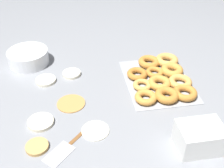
{
  "coord_description": "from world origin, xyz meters",
  "views": [
    {
      "loc": [
        -0.93,
        0.07,
        0.77
      ],
      "look_at": [
        0.04,
        -0.1,
        0.04
      ],
      "focal_mm": 45.0,
      "sensor_mm": 36.0,
      "label": 1
    }
  ],
  "objects_px": {
    "batter_bowl": "(28,57)",
    "spatula": "(64,149)",
    "pancake_0": "(37,147)",
    "pancake_5": "(72,74)",
    "pancake_4": "(95,130)",
    "pancake_1": "(46,80)",
    "container_stack": "(200,137)",
    "pancake_3": "(41,122)",
    "pancake_2": "(71,103)",
    "donut_tray": "(161,78)"
  },
  "relations": [
    {
      "from": "pancake_0",
      "to": "spatula",
      "type": "distance_m",
      "value": 0.1
    },
    {
      "from": "container_stack",
      "to": "pancake_1",
      "type": "bearing_deg",
      "value": 47.81
    },
    {
      "from": "pancake_5",
      "to": "pancake_4",
      "type": "bearing_deg",
      "value": -170.0
    },
    {
      "from": "pancake_3",
      "to": "pancake_2",
      "type": "bearing_deg",
      "value": -51.19
    },
    {
      "from": "pancake_1",
      "to": "batter_bowl",
      "type": "height_order",
      "value": "batter_bowl"
    },
    {
      "from": "pancake_5",
      "to": "batter_bowl",
      "type": "xyz_separation_m",
      "value": [
        0.14,
        0.21,
        0.03
      ]
    },
    {
      "from": "spatula",
      "to": "pancake_3",
      "type": "bearing_deg",
      "value": -104.82
    },
    {
      "from": "pancake_0",
      "to": "pancake_3",
      "type": "bearing_deg",
      "value": -3.87
    },
    {
      "from": "pancake_1",
      "to": "pancake_4",
      "type": "xyz_separation_m",
      "value": [
        -0.35,
        -0.19,
        -0.0
      ]
    },
    {
      "from": "donut_tray",
      "to": "spatula",
      "type": "relative_size",
      "value": 1.94
    },
    {
      "from": "pancake_1",
      "to": "pancake_2",
      "type": "height_order",
      "value": "pancake_1"
    },
    {
      "from": "pancake_2",
      "to": "pancake_5",
      "type": "distance_m",
      "value": 0.21
    },
    {
      "from": "pancake_3",
      "to": "donut_tray",
      "type": "bearing_deg",
      "value": -70.67
    },
    {
      "from": "pancake_3",
      "to": "batter_bowl",
      "type": "distance_m",
      "value": 0.46
    },
    {
      "from": "pancake_3",
      "to": "pancake_4",
      "type": "distance_m",
      "value": 0.22
    },
    {
      "from": "pancake_1",
      "to": "pancake_5",
      "type": "height_order",
      "value": "same"
    },
    {
      "from": "spatula",
      "to": "pancake_1",
      "type": "bearing_deg",
      "value": -125.54
    },
    {
      "from": "pancake_1",
      "to": "pancake_3",
      "type": "height_order",
      "value": "same"
    },
    {
      "from": "container_stack",
      "to": "pancake_3",
      "type": "bearing_deg",
      "value": 69.11
    },
    {
      "from": "pancake_5",
      "to": "pancake_2",
      "type": "bearing_deg",
      "value": 176.28
    },
    {
      "from": "pancake_3",
      "to": "pancake_5",
      "type": "distance_m",
      "value": 0.34
    },
    {
      "from": "donut_tray",
      "to": "batter_bowl",
      "type": "xyz_separation_m",
      "value": [
        0.26,
        0.61,
        0.02
      ]
    },
    {
      "from": "pancake_0",
      "to": "batter_bowl",
      "type": "relative_size",
      "value": 0.41
    },
    {
      "from": "batter_bowl",
      "to": "spatula",
      "type": "relative_size",
      "value": 1.01
    },
    {
      "from": "pancake_2",
      "to": "spatula",
      "type": "height_order",
      "value": "pancake_2"
    },
    {
      "from": "pancake_5",
      "to": "donut_tray",
      "type": "xyz_separation_m",
      "value": [
        -0.12,
        -0.41,
        0.01
      ]
    },
    {
      "from": "pancake_4",
      "to": "pancake_1",
      "type": "bearing_deg",
      "value": 28.38
    },
    {
      "from": "donut_tray",
      "to": "container_stack",
      "type": "bearing_deg",
      "value": -179.02
    },
    {
      "from": "pancake_4",
      "to": "batter_bowl",
      "type": "xyz_separation_m",
      "value": [
        0.53,
        0.28,
        0.03
      ]
    },
    {
      "from": "pancake_0",
      "to": "pancake_5",
      "type": "xyz_separation_m",
      "value": [
        0.43,
        -0.14,
        0.0
      ]
    },
    {
      "from": "pancake_0",
      "to": "batter_bowl",
      "type": "bearing_deg",
      "value": 6.44
    },
    {
      "from": "pancake_0",
      "to": "donut_tray",
      "type": "bearing_deg",
      "value": -60.46
    },
    {
      "from": "batter_bowl",
      "to": "pancake_5",
      "type": "bearing_deg",
      "value": -124.24
    },
    {
      "from": "batter_bowl",
      "to": "spatula",
      "type": "xyz_separation_m",
      "value": [
        -0.6,
        -0.16,
        -0.03
      ]
    },
    {
      "from": "pancake_0",
      "to": "pancake_5",
      "type": "relative_size",
      "value": 0.95
    },
    {
      "from": "pancake_4",
      "to": "spatula",
      "type": "bearing_deg",
      "value": 120.84
    },
    {
      "from": "donut_tray",
      "to": "batter_bowl",
      "type": "bearing_deg",
      "value": 66.92
    },
    {
      "from": "pancake_3",
      "to": "spatula",
      "type": "relative_size",
      "value": 0.51
    },
    {
      "from": "pancake_5",
      "to": "container_stack",
      "type": "height_order",
      "value": "container_stack"
    },
    {
      "from": "pancake_1",
      "to": "pancake_2",
      "type": "bearing_deg",
      "value": -148.94
    },
    {
      "from": "pancake_5",
      "to": "container_stack",
      "type": "relative_size",
      "value": 0.55
    },
    {
      "from": "pancake_0",
      "to": "pancake_3",
      "type": "height_order",
      "value": "pancake_3"
    },
    {
      "from": "pancake_0",
      "to": "pancake_4",
      "type": "relative_size",
      "value": 0.78
    },
    {
      "from": "spatula",
      "to": "pancake_0",
      "type": "bearing_deg",
      "value": -59.38
    },
    {
      "from": "pancake_3",
      "to": "donut_tray",
      "type": "xyz_separation_m",
      "value": [
        0.19,
        -0.54,
        0.01
      ]
    },
    {
      "from": "pancake_3",
      "to": "pancake_4",
      "type": "height_order",
      "value": "pancake_3"
    },
    {
      "from": "donut_tray",
      "to": "container_stack",
      "type": "xyz_separation_m",
      "value": [
        -0.4,
        -0.01,
        0.03
      ]
    },
    {
      "from": "pancake_3",
      "to": "donut_tray",
      "type": "relative_size",
      "value": 0.26
    },
    {
      "from": "pancake_2",
      "to": "donut_tray",
      "type": "height_order",
      "value": "donut_tray"
    },
    {
      "from": "pancake_1",
      "to": "spatula",
      "type": "xyz_separation_m",
      "value": [
        -0.42,
        -0.07,
        -0.0
      ]
    }
  ]
}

